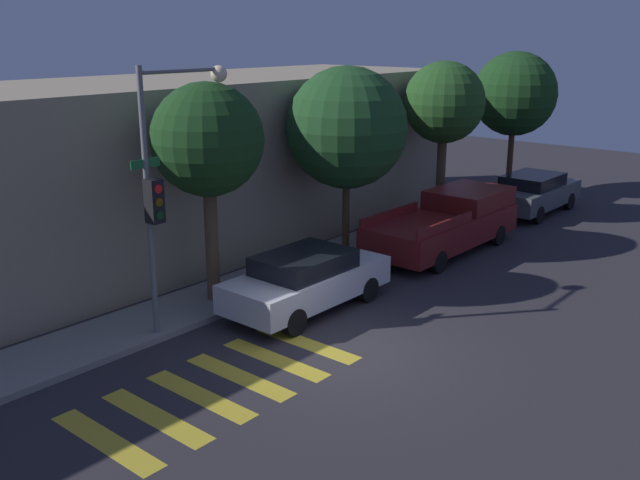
{
  "coord_description": "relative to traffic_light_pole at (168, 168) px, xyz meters",
  "views": [
    {
      "loc": [
        -10.47,
        -8.35,
        6.31
      ],
      "look_at": [
        1.81,
        2.1,
        1.6
      ],
      "focal_mm": 40.0,
      "sensor_mm": 36.0,
      "label": 1
    }
  ],
  "objects": [
    {
      "name": "tree_midblock",
      "position": [
        6.75,
        0.66,
        0.1
      ],
      "size": [
        3.42,
        3.42,
        5.45
      ],
      "color": "#4C3823",
      "rests_on": "ground"
    },
    {
      "name": "crosswalk",
      "position": [
        -1.07,
        -2.57,
        -3.63
      ],
      "size": [
        5.33,
        2.6,
        0.0
      ],
      "color": "gold",
      "rests_on": "ground"
    },
    {
      "name": "tree_behind_truck",
      "position": [
        17.21,
        0.66,
        0.38
      ],
      "size": [
        3.22,
        3.22,
        5.64
      ],
      "color": "#4C3823",
      "rests_on": "ground"
    },
    {
      "name": "sedan_near_corner",
      "position": [
        2.84,
        -1.27,
        -2.89
      ],
      "size": [
        4.28,
        1.81,
        1.41
      ],
      "color": "silver",
      "rests_on": "ground"
    },
    {
      "name": "sidewalk",
      "position": [
        1.52,
        0.79,
        -3.57
      ],
      "size": [
        26.0,
        1.92,
        0.14
      ],
      "primitive_type": "cube",
      "color": "gray",
      "rests_on": "ground"
    },
    {
      "name": "tree_far_end",
      "position": [
        11.96,
        0.66,
        0.4
      ],
      "size": [
        2.71,
        2.71,
        5.43
      ],
      "color": "brown",
      "rests_on": "ground"
    },
    {
      "name": "tree_near_corner",
      "position": [
        1.66,
        0.66,
        0.3
      ],
      "size": [
        2.6,
        2.6,
        5.28
      ],
      "color": "brown",
      "rests_on": "ground"
    },
    {
      "name": "ground_plane",
      "position": [
        1.52,
        -3.37,
        -3.64
      ],
      "size": [
        60.0,
        60.0,
        0.0
      ],
      "primitive_type": "plane",
      "color": "#2D2B30"
    },
    {
      "name": "traffic_light_pole",
      "position": [
        0.0,
        0.0,
        0.0
      ],
      "size": [
        2.57,
        0.56,
        5.71
      ],
      "color": "slate",
      "rests_on": "ground"
    },
    {
      "name": "sedan_middle",
      "position": [
        15.2,
        -1.27,
        -2.88
      ],
      "size": [
        4.36,
        1.88,
        1.42
      ],
      "color": "#4C5156",
      "rests_on": "ground"
    },
    {
      "name": "building_row",
      "position": [
        1.52,
        5.15,
        -1.13
      ],
      "size": [
        26.0,
        6.0,
        5.02
      ],
      "primitive_type": "cube",
      "color": "gray",
      "rests_on": "ground"
    },
    {
      "name": "pickup_truck",
      "position": [
        9.24,
        -1.27,
        -2.79
      ],
      "size": [
        5.63,
        2.13,
        1.66
      ],
      "color": "maroon",
      "rests_on": "ground"
    }
  ]
}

